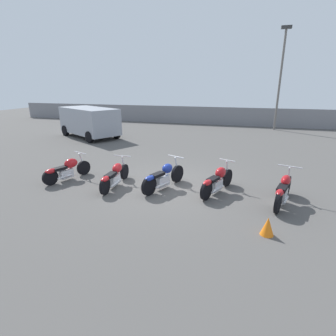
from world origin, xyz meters
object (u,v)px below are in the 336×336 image
light_pole_left (281,71)px  motorcycle_slot_4 (283,190)px  motorcycle_slot_0 (67,169)px  parked_van (89,121)px  motorcycle_slot_1 (115,175)px  motorcycle_slot_3 (217,180)px  traffic_cone_near (268,226)px  motorcycle_slot_2 (163,177)px

light_pole_left → motorcycle_slot_4: bearing=-93.9°
light_pole_left → motorcycle_slot_0: bearing=-120.3°
parked_van → motorcycle_slot_1: bearing=-114.1°
motorcycle_slot_3 → traffic_cone_near: bearing=-36.3°
motorcycle_slot_1 → traffic_cone_near: (4.86, -1.79, -0.18)m
motorcycle_slot_2 → parked_van: parked_van is taller
motorcycle_slot_3 → traffic_cone_near: (1.41, -2.23, -0.20)m
motorcycle_slot_1 → motorcycle_slot_4: (5.39, 0.11, 0.04)m
motorcycle_slot_2 → motorcycle_slot_3: motorcycle_slot_2 is taller
motorcycle_slot_0 → motorcycle_slot_4: size_ratio=0.93×
motorcycle_slot_1 → motorcycle_slot_4: motorcycle_slot_4 is taller
motorcycle_slot_2 → parked_van: bearing=157.1°
parked_van → traffic_cone_near: 14.32m
motorcycle_slot_4 → parked_van: 13.56m
motorcycle_slot_0 → parked_van: (-3.82, 7.61, 0.67)m
motorcycle_slot_2 → motorcycle_slot_0: bearing=-155.3°
motorcycle_slot_0 → parked_van: 8.55m
motorcycle_slot_1 → parked_van: size_ratio=0.42×
light_pole_left → traffic_cone_near: light_pole_left is taller
motorcycle_slot_4 → parked_van: parked_van is taller
light_pole_left → parked_van: 14.29m
motorcycle_slot_3 → traffic_cone_near: motorcycle_slot_3 is taller
motorcycle_slot_1 → motorcycle_slot_4: size_ratio=1.04×
motorcycle_slot_1 → motorcycle_slot_4: bearing=-0.0°
light_pole_left → parked_van: (-12.20, -6.70, -3.26)m
motorcycle_slot_2 → traffic_cone_near: bearing=-11.0°
motorcycle_slot_2 → traffic_cone_near: size_ratio=4.55×
motorcycle_slot_4 → traffic_cone_near: 1.99m
motorcycle_slot_1 → motorcycle_slot_3: 3.47m
motorcycle_slot_0 → motorcycle_slot_4: motorcycle_slot_4 is taller
motorcycle_slot_2 → motorcycle_slot_3: 1.79m
motorcycle_slot_1 → motorcycle_slot_2: (1.66, 0.28, 0.02)m
parked_van → light_pole_left: bearing=-32.3°
motorcycle_slot_3 → parked_van: 11.80m
motorcycle_slot_0 → motorcycle_slot_2: (3.66, 0.18, 0.02)m
light_pole_left → motorcycle_slot_1: 16.24m
motorcycle_slot_3 → motorcycle_slot_4: motorcycle_slot_4 is taller
motorcycle_slot_0 → light_pole_left: bearing=79.8°
motorcycle_slot_0 → motorcycle_slot_3: bearing=23.7°
parked_van → motorcycle_slot_4: bearing=-95.2°
motorcycle_slot_1 → light_pole_left: bearing=64.9°
parked_van → traffic_cone_near: bearing=-102.8°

